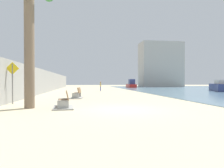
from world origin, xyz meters
TOP-DOWN VIEW (x-y plane):
  - ground_plane at (0.00, 18.00)m, footprint 120.00×120.00m
  - seawall at (-7.50, 18.00)m, footprint 0.80×64.00m
  - palm_tree at (-5.09, 1.29)m, footprint 2.94×2.95m
  - bench_near at (-3.18, 1.10)m, footprint 1.27×2.19m
  - bench_far at (-2.64, 7.93)m, footprint 1.32×2.21m
  - person_walking at (0.62, 21.19)m, footprint 0.21×0.53m
  - boat_distant at (10.00, 39.45)m, footprint 2.29×6.68m
  - boat_far_right at (18.81, 18.04)m, footprint 4.40×7.21m
  - pedestrian_sign at (-6.77, 3.63)m, footprint 0.85×0.08m
  - harbor_building at (20.35, 46.00)m, footprint 12.00×6.00m

SIDE VIEW (x-z plane):
  - ground_plane at x=0.00m, z-range 0.00..0.00m
  - bench_near at x=-3.18m, z-range -0.26..0.72m
  - bench_far at x=-2.64m, z-range -0.26..0.72m
  - boat_far_right at x=18.81m, z-range -0.14..1.58m
  - boat_distant at x=10.00m, z-range -0.25..1.81m
  - person_walking at x=0.62m, z-range 0.11..1.61m
  - seawall at x=-7.50m, z-range 0.00..3.03m
  - pedestrian_sign at x=-6.77m, z-range 0.34..3.16m
  - palm_tree at x=-5.09m, z-range 1.93..9.53m
  - harbor_building at x=20.35m, z-range 0.00..12.86m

